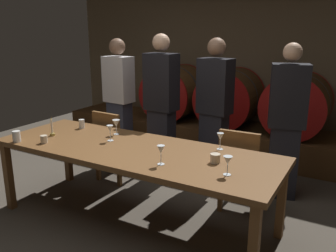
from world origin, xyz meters
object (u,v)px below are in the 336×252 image
Objects in this scene: wine_glass_far_right at (228,161)px; cup_center_left at (82,124)px; candle_center at (52,131)px; wine_glass_left at (110,129)px; cup_far_left at (16,136)px; cup_center_right at (44,139)px; wine_barrel_center at (230,98)px; wine_glass_center at (161,150)px; dining_table at (134,154)px; cup_far_right at (215,158)px; guest_center_left at (161,107)px; guest_far_left at (119,101)px; chair_right at (241,166)px; guest_center_right at (214,111)px; wine_barrel_left at (174,93)px; wine_barrel_right at (297,105)px; wine_glass_far_left at (116,124)px; guest_far_right at (286,122)px; wine_glass_right at (220,137)px; chair_left at (113,143)px.

wine_glass_far_right is 1.51× the size of cup_center_left.
wine_glass_left is (0.63, 0.16, 0.06)m from candle_center.
cup_center_right is (0.26, 0.10, -0.02)m from cup_far_left.
wine_glass_center is (0.38, -2.64, 0.05)m from wine_barrel_center.
cup_far_right reaches higher than dining_table.
wine_glass_far_right is at bearing -47.37° from cup_far_right.
guest_center_left is 10.91× the size of wine_glass_center.
guest_center_left reaches higher than guest_far_left.
chair_right is 5.41× the size of wine_glass_center.
wine_glass_center is at bearing 3.26° from cup_center_right.
guest_center_right reaches higher than cup_center_right.
dining_table is 1.60× the size of guest_far_left.
wine_barrel_right is (1.89, 0.00, 0.00)m from wine_barrel_left.
wine_glass_far_left reaches higher than cup_center_left.
wine_barrel_right is at bearing 77.81° from wine_glass_center.
cup_center_right is (-0.50, -1.38, -0.12)m from guest_center_left.
wine_barrel_center is 0.50× the size of guest_far_right.
wine_barrel_left is 1.89m from wine_barrel_right.
cup_far_left is 0.72m from cup_center_left.
wine_glass_far_left is (-1.41, -2.13, 0.04)m from wine_barrel_right.
cup_far_left is at bearing 95.71° from guest_far_left.
wine_barrel_center is 0.50× the size of guest_far_left.
wine_glass_center is 1.65× the size of cup_center_left.
cup_far_left is 1.95m from cup_far_right.
dining_table is 17.52× the size of wine_glass_right.
guest_far_left is 1.20m from wine_glass_far_left.
wine_glass_right is (0.44, -0.92, -0.02)m from guest_center_right.
candle_center is at bearing -164.88° from wine_glass_right.
guest_center_left reaches higher than wine_glass_far_right.
candle_center is at bearing -99.47° from cup_center_left.
cup_far_right is at bearing -8.57° from cup_center_left.
wine_barrel_center is at bearing -67.54° from chair_right.
guest_center_right is at bearing -123.08° from wine_barrel_right.
guest_center_left is 0.64m from guest_center_right.
guest_far_right is 1.28m from cup_far_right.
wine_barrel_center reaches higher than chair_left.
wine_barrel_center reaches higher than cup_center_right.
dining_table is 1.18m from cup_far_left.
dining_table is 0.97m from candle_center.
dining_table is at bearing 19.80° from cup_center_right.
guest_center_right is at bearing 96.17° from wine_glass_center.
wine_barrel_center reaches higher than chair_right.
chair_right is 10.60× the size of cup_far_right.
wine_glass_far_right reaches higher than cup_center_right.
guest_far_left reaches higher than wine_glass_far_right.
candle_center is at bearing 65.32° from cup_far_left.
cup_center_left is at bearing 159.66° from wine_glass_left.
chair_left is at bearing 76.42° from cup_center_left.
wine_glass_right is at bearing 2.85° from cup_center_left.
wine_barrel_center is at bearing 67.77° from cup_far_left.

